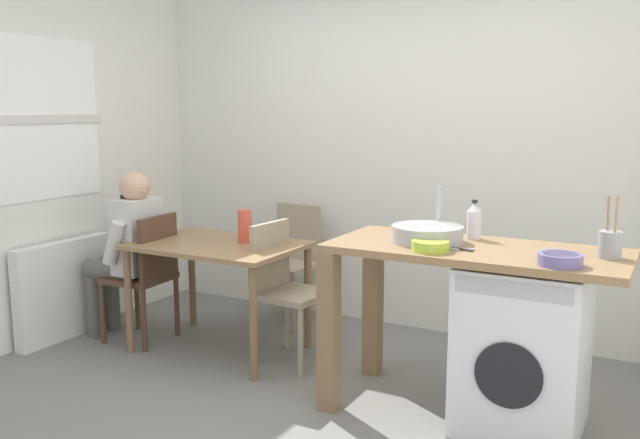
{
  "coord_description": "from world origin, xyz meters",
  "views": [
    {
      "loc": [
        1.81,
        -2.93,
        1.63
      ],
      "look_at": [
        -0.03,
        0.45,
        0.99
      ],
      "focal_mm": 37.99,
      "sensor_mm": 36.0,
      "label": 1
    }
  ],
  "objects_px": {
    "colander": "(560,259)",
    "mixing_bowl": "(430,245)",
    "chair_spare_by_wall": "(291,257)",
    "vase": "(245,226)",
    "bottle_tall_green": "(474,221)",
    "seated_person": "(128,246)",
    "utensil_crock": "(610,244)",
    "washing_machine": "(523,347)",
    "dining_table": "(218,257)",
    "chair_opposite": "(284,284)",
    "chair_person_seat": "(147,271)"
  },
  "relations": [
    {
      "from": "washing_machine",
      "to": "bottle_tall_green",
      "type": "distance_m",
      "value": 0.71
    },
    {
      "from": "vase",
      "to": "bottle_tall_green",
      "type": "bearing_deg",
      "value": -2.17
    },
    {
      "from": "chair_opposite",
      "to": "seated_person",
      "type": "height_order",
      "value": "seated_person"
    },
    {
      "from": "chair_person_seat",
      "to": "chair_opposite",
      "type": "bearing_deg",
      "value": -85.07
    },
    {
      "from": "utensil_crock",
      "to": "colander",
      "type": "xyz_separation_m",
      "value": [
        -0.18,
        -0.27,
        -0.04
      ]
    },
    {
      "from": "washing_machine",
      "to": "colander",
      "type": "relative_size",
      "value": 4.3
    },
    {
      "from": "chair_spare_by_wall",
      "to": "utensil_crock",
      "type": "distance_m",
      "value": 2.52
    },
    {
      "from": "chair_spare_by_wall",
      "to": "vase",
      "type": "relative_size",
      "value": 4.06
    },
    {
      "from": "chair_person_seat",
      "to": "chair_spare_by_wall",
      "type": "height_order",
      "value": "same"
    },
    {
      "from": "seated_person",
      "to": "colander",
      "type": "height_order",
      "value": "seated_person"
    },
    {
      "from": "chair_opposite",
      "to": "vase",
      "type": "xyz_separation_m",
      "value": [
        -0.33,
        0.04,
        0.34
      ]
    },
    {
      "from": "seated_person",
      "to": "chair_opposite",
      "type": "bearing_deg",
      "value": -85.73
    },
    {
      "from": "chair_person_seat",
      "to": "vase",
      "type": "relative_size",
      "value": 4.06
    },
    {
      "from": "dining_table",
      "to": "colander",
      "type": "distance_m",
      "value": 2.28
    },
    {
      "from": "chair_opposite",
      "to": "colander",
      "type": "bearing_deg",
      "value": 79.98
    },
    {
      "from": "chair_opposite",
      "to": "bottle_tall_green",
      "type": "height_order",
      "value": "bottle_tall_green"
    },
    {
      "from": "chair_person_seat",
      "to": "utensil_crock",
      "type": "relative_size",
      "value": 3.0
    },
    {
      "from": "chair_opposite",
      "to": "vase",
      "type": "bearing_deg",
      "value": -93.39
    },
    {
      "from": "chair_spare_by_wall",
      "to": "washing_machine",
      "type": "height_order",
      "value": "chair_spare_by_wall"
    },
    {
      "from": "chair_person_seat",
      "to": "washing_machine",
      "type": "distance_m",
      "value": 2.59
    },
    {
      "from": "utensil_crock",
      "to": "washing_machine",
      "type": "bearing_deg",
      "value": -171.9
    },
    {
      "from": "colander",
      "to": "utensil_crock",
      "type": "bearing_deg",
      "value": 56.3
    },
    {
      "from": "chair_spare_by_wall",
      "to": "bottle_tall_green",
      "type": "relative_size",
      "value": 4.18
    },
    {
      "from": "chair_spare_by_wall",
      "to": "colander",
      "type": "relative_size",
      "value": 4.5
    },
    {
      "from": "dining_table",
      "to": "colander",
      "type": "height_order",
      "value": "colander"
    },
    {
      "from": "chair_spare_by_wall",
      "to": "seated_person",
      "type": "height_order",
      "value": "seated_person"
    },
    {
      "from": "seated_person",
      "to": "vase",
      "type": "distance_m",
      "value": 0.9
    },
    {
      "from": "chair_spare_by_wall",
      "to": "vase",
      "type": "distance_m",
      "value": 0.76
    },
    {
      "from": "colander",
      "to": "mixing_bowl",
      "type": "bearing_deg",
      "value": 178.16
    },
    {
      "from": "chair_spare_by_wall",
      "to": "bottle_tall_green",
      "type": "bearing_deg",
      "value": 157.65
    },
    {
      "from": "bottle_tall_green",
      "to": "vase",
      "type": "height_order",
      "value": "bottle_tall_green"
    },
    {
      "from": "washing_machine",
      "to": "bottle_tall_green",
      "type": "bearing_deg",
      "value": 147.08
    },
    {
      "from": "bottle_tall_green",
      "to": "vase",
      "type": "relative_size",
      "value": 0.97
    },
    {
      "from": "utensil_crock",
      "to": "dining_table",
      "type": "bearing_deg",
      "value": 177.06
    },
    {
      "from": "dining_table",
      "to": "chair_spare_by_wall",
      "type": "distance_m",
      "value": 0.79
    },
    {
      "from": "washing_machine",
      "to": "bottle_tall_green",
      "type": "height_order",
      "value": "bottle_tall_green"
    },
    {
      "from": "chair_opposite",
      "to": "washing_machine",
      "type": "height_order",
      "value": "chair_opposite"
    },
    {
      "from": "chair_opposite",
      "to": "seated_person",
      "type": "relative_size",
      "value": 0.75
    },
    {
      "from": "chair_person_seat",
      "to": "bottle_tall_green",
      "type": "relative_size",
      "value": 4.18
    },
    {
      "from": "dining_table",
      "to": "colander",
      "type": "bearing_deg",
      "value": -10.01
    },
    {
      "from": "chair_person_seat",
      "to": "colander",
      "type": "xyz_separation_m",
      "value": [
        2.77,
        -0.3,
        0.44
      ]
    },
    {
      "from": "chair_opposite",
      "to": "bottle_tall_green",
      "type": "relative_size",
      "value": 4.18
    },
    {
      "from": "chair_spare_by_wall",
      "to": "mixing_bowl",
      "type": "bearing_deg",
      "value": 144.83
    },
    {
      "from": "dining_table",
      "to": "chair_opposite",
      "type": "bearing_deg",
      "value": 6.67
    },
    {
      "from": "chair_spare_by_wall",
      "to": "vase",
      "type": "height_order",
      "value": "vase"
    },
    {
      "from": "washing_machine",
      "to": "bottle_tall_green",
      "type": "xyz_separation_m",
      "value": [
        -0.34,
        0.22,
        0.59
      ]
    },
    {
      "from": "seated_person",
      "to": "utensil_crock",
      "type": "xyz_separation_m",
      "value": [
        3.11,
        -0.02,
        0.32
      ]
    },
    {
      "from": "mixing_bowl",
      "to": "vase",
      "type": "relative_size",
      "value": 0.85
    },
    {
      "from": "chair_person_seat",
      "to": "washing_machine",
      "type": "height_order",
      "value": "chair_person_seat"
    },
    {
      "from": "chair_spare_by_wall",
      "to": "washing_machine",
      "type": "distance_m",
      "value": 2.16
    }
  ]
}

